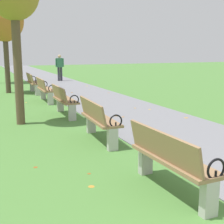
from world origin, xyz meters
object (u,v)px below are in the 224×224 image
object	(u,v)px
park_bench_4	(64,100)
tree_3	(4,21)
park_bench_6	(33,83)
pedestrian_walking	(60,66)
park_bench_3	(98,119)
park_bench_5	(45,89)
park_bench_2	(170,159)

from	to	relation	value
park_bench_4	tree_3	bearing A→B (deg)	99.66
park_bench_6	tree_3	size ratio (longest dim) A/B	0.39
pedestrian_walking	park_bench_3	bearing A→B (deg)	-100.46
park_bench_5	park_bench_6	size ratio (longest dim) A/B	1.00
park_bench_2	park_bench_3	world-z (taller)	same
park_bench_3	park_bench_4	xyz separation A→B (m)	(-0.00, 2.93, 0.00)
park_bench_3	tree_3	bearing A→B (deg)	96.54
park_bench_4	park_bench_2	bearing A→B (deg)	-90.00
tree_3	park_bench_2	bearing A→B (deg)	-85.00
park_bench_2	pedestrian_walking	bearing A→B (deg)	81.30
park_bench_2	park_bench_4	xyz separation A→B (m)	(-0.00, 5.73, 0.00)
park_bench_3	pedestrian_walking	bearing A→B (deg)	79.54
tree_3	park_bench_6	bearing A→B (deg)	-30.81
park_bench_3	park_bench_4	world-z (taller)	same
park_bench_2	tree_3	size ratio (longest dim) A/B	0.39
park_bench_3	park_bench_4	distance (m)	2.93
park_bench_4	park_bench_3	bearing A→B (deg)	-90.00
park_bench_2	park_bench_6	world-z (taller)	same
park_bench_6	pedestrian_walking	world-z (taller)	pedestrian_walking
tree_3	park_bench_3	bearing A→B (deg)	-83.46
park_bench_2	park_bench_3	distance (m)	2.80
park_bench_2	pedestrian_walking	world-z (taller)	pedestrian_walking
park_bench_5	park_bench_6	distance (m)	2.63
park_bench_5	pedestrian_walking	xyz separation A→B (m)	(2.50, 7.78, 0.44)
park_bench_5	park_bench_4	bearing A→B (deg)	-90.00
park_bench_3	tree_3	size ratio (longest dim) A/B	0.39
park_bench_3	tree_3	world-z (taller)	tree_3
park_bench_3	park_bench_5	bearing A→B (deg)	90.00
park_bench_4	tree_3	size ratio (longest dim) A/B	0.39
park_bench_5	pedestrian_walking	bearing A→B (deg)	72.20
park_bench_4	pedestrian_walking	distance (m)	10.89
park_bench_2	park_bench_3	xyz separation A→B (m)	(0.00, 2.80, 0.00)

